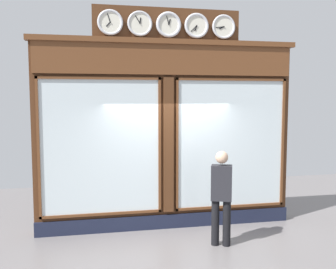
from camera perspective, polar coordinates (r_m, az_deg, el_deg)
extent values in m
cube|color=#4C2B16|center=(7.70, -0.22, -0.43)|extent=(5.14, 0.30, 3.64)
cube|color=#191E33|center=(7.89, 0.03, -12.79)|extent=(5.14, 0.08, 0.28)
cube|color=brown|center=(7.51, 0.06, 11.09)|extent=(5.04, 0.08, 0.58)
cube|color=brown|center=(7.57, 0.03, 13.65)|extent=(5.24, 0.20, 0.10)
cube|color=silver|center=(7.92, 9.35, -1.37)|extent=(2.22, 0.02, 2.56)
cube|color=brown|center=(7.86, 9.55, 8.09)|extent=(2.32, 0.04, 0.05)
cube|color=brown|center=(8.16, 9.25, -10.51)|extent=(2.32, 0.04, 0.05)
cube|color=brown|center=(8.38, 16.67, -1.16)|extent=(0.05, 0.04, 2.66)
cube|color=brown|center=(7.58, 1.35, -1.61)|extent=(0.05, 0.04, 2.66)
cube|color=silver|center=(7.41, -9.96, -1.85)|extent=(2.22, 0.02, 2.56)
cube|color=brown|center=(7.34, -10.13, 8.27)|extent=(2.32, 0.04, 0.05)
cube|color=brown|center=(7.66, -9.79, -11.59)|extent=(2.32, 0.04, 0.05)
cube|color=brown|center=(7.44, -18.73, -2.03)|extent=(0.05, 0.04, 2.66)
cube|color=brown|center=(7.51, -1.26, -1.68)|extent=(0.05, 0.04, 2.66)
cube|color=#4C2B16|center=(7.54, 0.05, -1.64)|extent=(0.20, 0.10, 2.66)
cube|color=#4C2B16|center=(7.66, -0.03, 15.92)|extent=(2.87, 0.06, 0.66)
cylinder|color=silver|center=(7.88, 8.28, 15.57)|extent=(0.39, 0.02, 0.39)
torus|color=silver|center=(7.88, 8.29, 15.58)|extent=(0.47, 0.05, 0.47)
cube|color=black|center=(7.85, 7.98, 15.45)|extent=(0.10, 0.01, 0.06)
cube|color=black|center=(7.84, 7.73, 15.55)|extent=(0.17, 0.01, 0.04)
sphere|color=black|center=(7.86, 8.33, 15.60)|extent=(0.02, 0.02, 0.02)
cylinder|color=silver|center=(7.71, 4.27, 15.84)|extent=(0.39, 0.02, 0.39)
torus|color=silver|center=(7.71, 4.28, 15.84)|extent=(0.48, 0.06, 0.48)
cube|color=black|center=(7.69, 4.16, 15.50)|extent=(0.05, 0.01, 0.11)
cube|color=black|center=(7.67, 3.86, 15.45)|extent=(0.13, 0.01, 0.13)
sphere|color=black|center=(7.70, 4.31, 15.86)|extent=(0.02, 0.02, 0.02)
cylinder|color=silver|center=(7.58, 0.09, 16.03)|extent=(0.39, 0.02, 0.39)
torus|color=silver|center=(7.58, 0.10, 16.03)|extent=(0.49, 0.07, 0.49)
cube|color=black|center=(7.58, 0.23, 16.42)|extent=(0.05, 0.01, 0.11)
cube|color=black|center=(7.58, -0.04, 16.65)|extent=(0.05, 0.01, 0.16)
sphere|color=black|center=(7.57, 0.12, 16.05)|extent=(0.02, 0.02, 0.02)
cylinder|color=silver|center=(7.49, -4.21, 16.14)|extent=(0.39, 0.02, 0.39)
torus|color=silver|center=(7.49, -4.21, 16.15)|extent=(0.47, 0.05, 0.47)
cube|color=black|center=(7.49, -4.14, 16.56)|extent=(0.03, 0.01, 0.11)
cube|color=black|center=(7.49, -4.54, 16.70)|extent=(0.10, 0.01, 0.15)
sphere|color=black|center=(7.48, -4.19, 16.17)|extent=(0.02, 0.02, 0.02)
cylinder|color=silver|center=(7.44, -8.60, 16.17)|extent=(0.39, 0.02, 0.39)
torus|color=silver|center=(7.44, -8.60, 16.18)|extent=(0.48, 0.05, 0.48)
cube|color=black|center=(7.42, -8.88, 15.90)|extent=(0.09, 0.01, 0.09)
cube|color=black|center=(7.44, -8.81, 16.79)|extent=(0.06, 0.01, 0.16)
sphere|color=black|center=(7.43, -8.59, 16.20)|extent=(0.02, 0.02, 0.02)
cylinder|color=black|center=(7.02, 7.05, -12.85)|extent=(0.14, 0.14, 0.82)
cylinder|color=black|center=(7.02, 8.72, -12.89)|extent=(0.14, 0.14, 0.82)
cube|color=#232328|center=(6.83, 7.97, -7.12)|extent=(0.42, 0.34, 0.62)
sphere|color=tan|center=(6.74, 8.02, -3.39)|extent=(0.22, 0.22, 0.22)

